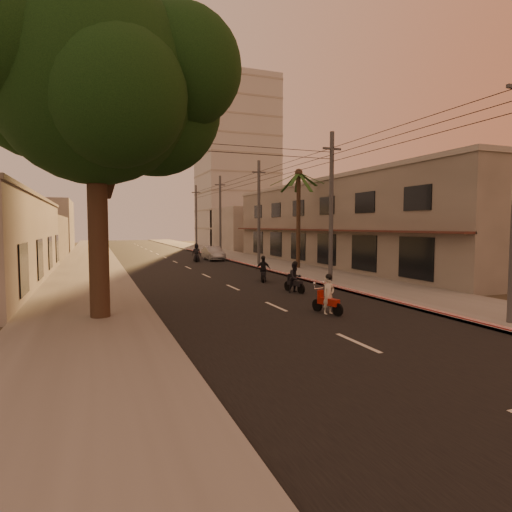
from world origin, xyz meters
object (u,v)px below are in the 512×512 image
Objects in this scene: scooter_mid_a at (295,278)px; scooter_red at (328,296)px; parked_car at (213,253)px; scooter_mid_b at (263,270)px; broadleaf_tree at (106,85)px; palm_tree at (299,178)px; scooter_far_a at (196,253)px.

scooter_red is at bearing -113.17° from scooter_mid_a.
parked_car is at bearing 75.37° from scooter_mid_a.
scooter_red is 0.98× the size of scooter_mid_b.
scooter_red is at bearing -15.54° from broadleaf_tree.
scooter_mid_b reaches higher than scooter_red.
scooter_red is at bearing -112.59° from palm_tree.
palm_tree is 13.67m from scooter_mid_a.
broadleaf_tree is at bearing -118.63° from scooter_mid_b.
broadleaf_tree is 1.48× the size of palm_tree.
broadleaf_tree is 11.32m from scooter_red.
broadleaf_tree is at bearing 149.77° from scooter_red.
parked_car is at bearing 46.32° from scooter_far_a.
scooter_red is (7.93, -2.21, -7.77)m from broadleaf_tree.
scooter_far_a is at bearing 80.67° from scooter_mid_a.
scooter_mid_a is 0.39× the size of parked_car.
palm_tree is (14.61, 13.86, -1.33)m from broadleaf_tree.
scooter_far_a is at bearing 69.83° from broadleaf_tree.
scooter_mid_b is at bearing 78.71° from scooter_mid_a.
scooter_mid_b is 0.39× the size of parked_car.
scooter_red reaches higher than parked_car.
parked_car is at bearing 66.76° from broadleaf_tree.
palm_tree is at bearing 43.48° from broadleaf_tree.
parked_car is (1.95, 1.17, -0.12)m from scooter_far_a.
broadleaf_tree reaches higher than scooter_mid_a.
scooter_mid_a reaches higher than scooter_mid_b.
palm_tree is at bearing -68.64° from parked_car.
scooter_mid_b is (0.04, 4.51, -0.01)m from scooter_mid_a.
palm_tree is 12.89m from scooter_far_a.
scooter_red is (-6.68, -16.06, -6.44)m from palm_tree.
broadleaf_tree reaches higher than palm_tree.
scooter_mid_a reaches higher than parked_car.
scooter_red is 0.96× the size of scooter_mid_a.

